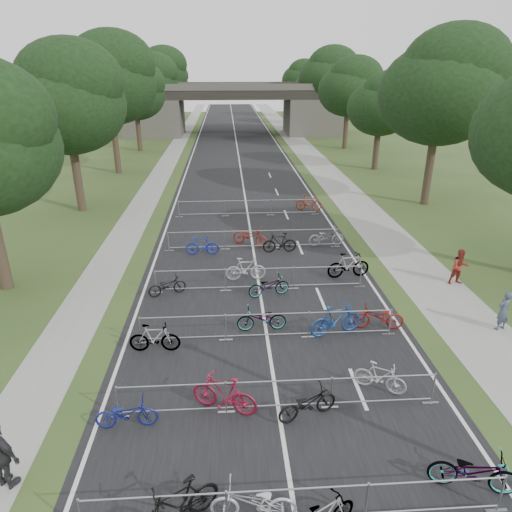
{
  "coord_description": "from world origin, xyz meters",
  "views": [
    {
      "loc": [
        -1.35,
        -3.36,
        9.4
      ],
      "look_at": [
        -0.08,
        16.34,
        1.1
      ],
      "focal_mm": 32.0,
      "sensor_mm": 36.0,
      "label": 1
    }
  ],
  "objects_px": {
    "overpass_bridge": "(235,109)",
    "pedestrian_b": "(460,267)",
    "pedestrian_a": "(503,311)",
    "pedestrian_c": "(1,456)"
  },
  "relations": [
    {
      "from": "overpass_bridge",
      "to": "pedestrian_a",
      "type": "bearing_deg",
      "value": -80.55
    },
    {
      "from": "pedestrian_b",
      "to": "pedestrian_c",
      "type": "bearing_deg",
      "value": -152.53
    },
    {
      "from": "overpass_bridge",
      "to": "pedestrian_b",
      "type": "relative_size",
      "value": 18.4
    },
    {
      "from": "overpass_bridge",
      "to": "pedestrian_b",
      "type": "xyz_separation_m",
      "value": [
        9.2,
        -49.98,
        -2.69
      ]
    },
    {
      "from": "pedestrian_a",
      "to": "pedestrian_b",
      "type": "relative_size",
      "value": 0.96
    },
    {
      "from": "overpass_bridge",
      "to": "pedestrian_c",
      "type": "height_order",
      "value": "overpass_bridge"
    },
    {
      "from": "pedestrian_a",
      "to": "pedestrian_b",
      "type": "distance_m",
      "value": 3.94
    },
    {
      "from": "overpass_bridge",
      "to": "pedestrian_b",
      "type": "distance_m",
      "value": 50.89
    },
    {
      "from": "overpass_bridge",
      "to": "pedestrian_b",
      "type": "height_order",
      "value": "overpass_bridge"
    },
    {
      "from": "pedestrian_a",
      "to": "pedestrian_b",
      "type": "bearing_deg",
      "value": -112.86
    }
  ]
}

